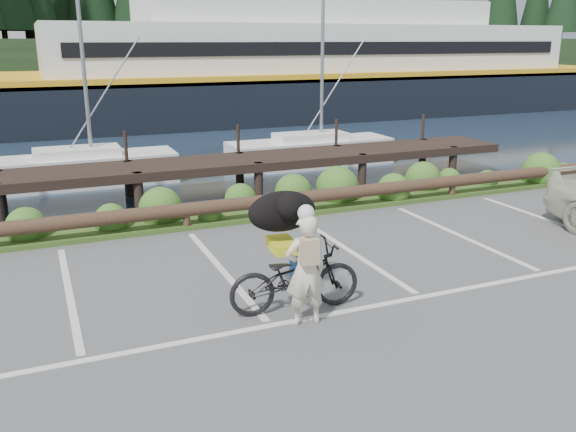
% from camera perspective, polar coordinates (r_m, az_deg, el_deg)
% --- Properties ---
extents(ground, '(72.00, 72.00, 0.00)m').
position_cam_1_polar(ground, '(9.28, -2.56, -9.21)').
color(ground, '#4F4F51').
extents(harbor_backdrop, '(170.00, 160.00, 30.00)m').
position_cam_1_polar(harbor_backdrop, '(86.49, -21.20, 12.56)').
color(harbor_backdrop, '#192A3E').
rests_on(harbor_backdrop, ground).
extents(vegetation_strip, '(34.00, 1.60, 0.10)m').
position_cam_1_polar(vegetation_strip, '(14.04, -10.12, -0.28)').
color(vegetation_strip, '#3D5B21').
rests_on(vegetation_strip, ground).
extents(log_rail, '(32.00, 0.30, 0.60)m').
position_cam_1_polar(log_rail, '(13.40, -9.43, -1.27)').
color(log_rail, '#443021').
rests_on(log_rail, ground).
extents(bicycle, '(2.09, 0.89, 1.07)m').
position_cam_1_polar(bicycle, '(9.21, 0.66, -5.75)').
color(bicycle, black).
rests_on(bicycle, ground).
extents(cyclist, '(0.64, 0.45, 1.65)m').
position_cam_1_polar(cyclist, '(8.69, 1.66, -5.08)').
color(cyclist, '#EAE5C6').
rests_on(cyclist, ground).
extents(dog, '(0.64, 1.16, 0.65)m').
position_cam_1_polar(dog, '(9.52, -0.56, 0.45)').
color(dog, black).
rests_on(dog, bicycle).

